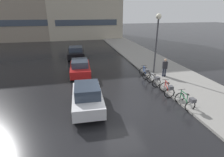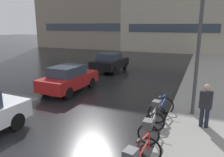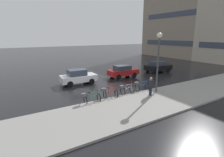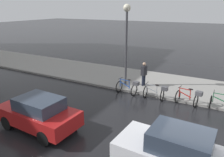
% 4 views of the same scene
% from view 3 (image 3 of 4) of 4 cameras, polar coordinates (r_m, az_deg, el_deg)
% --- Properties ---
extents(ground_plane, '(140.00, 140.00, 0.00)m').
position_cam_3_polar(ground_plane, '(17.14, -9.82, -3.64)').
color(ground_plane, black).
extents(sidewalk_kerb, '(4.80, 60.00, 0.14)m').
position_cam_3_polar(sidewalk_kerb, '(19.11, 27.26, -2.96)').
color(sidewalk_kerb, gray).
rests_on(sidewalk_kerb, ground).
extents(bicycle_nearest, '(0.73, 1.44, 0.97)m').
position_cam_3_polar(bicycle_nearest, '(13.47, -7.12, -6.23)').
color(bicycle_nearest, black).
rests_on(bicycle_nearest, ground).
extents(bicycle_second, '(0.91, 1.40, 1.00)m').
position_cam_3_polar(bicycle_second, '(14.43, -1.01, -4.70)').
color(bicycle_second, black).
rests_on(bicycle_second, ground).
extents(bicycle_third, '(0.73, 1.34, 0.96)m').
position_cam_3_polar(bicycle_third, '(15.49, 4.62, -3.48)').
color(bicycle_third, black).
rests_on(bicycle_third, ground).
extents(bicycle_farthest, '(0.88, 1.47, 1.00)m').
position_cam_3_polar(bicycle_farthest, '(16.55, 9.46, -2.43)').
color(bicycle_farthest, black).
rests_on(bicycle_farthest, ground).
extents(car_white, '(1.89, 3.83, 1.61)m').
position_cam_3_polar(car_white, '(19.01, -11.00, 0.55)').
color(car_white, silver).
rests_on(car_white, ground).
extents(car_red, '(1.87, 3.80, 1.51)m').
position_cam_3_polar(car_red, '(21.80, 3.60, 2.40)').
color(car_red, '#AD1919').
rests_on(car_red, ground).
extents(car_black, '(2.07, 3.84, 1.52)m').
position_cam_3_polar(car_black, '(25.91, 14.79, 3.79)').
color(car_black, black).
rests_on(car_black, ground).
extents(pedestrian, '(0.44, 0.33, 1.73)m').
position_cam_3_polar(pedestrian, '(15.04, 12.53, -2.38)').
color(pedestrian, '#1E2333').
rests_on(pedestrian, ground).
extents(streetlamp, '(0.47, 0.47, 5.35)m').
position_cam_3_polar(streetlamp, '(15.62, 14.99, 8.79)').
color(streetlamp, '#424247').
rests_on(streetlamp, ground).
extents(building_facade_side, '(23.86, 9.31, 19.17)m').
position_cam_3_polar(building_facade_side, '(45.51, 25.32, 18.28)').
color(building_facade_side, gray).
rests_on(building_facade_side, ground).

